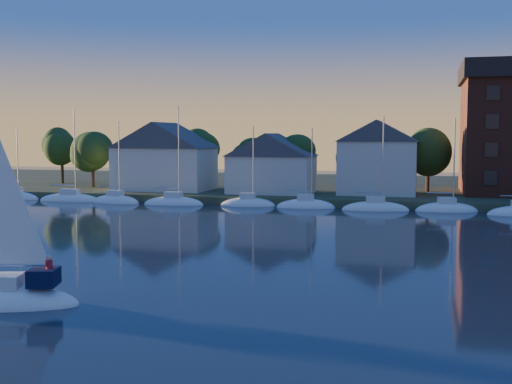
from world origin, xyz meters
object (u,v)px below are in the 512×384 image
(clubhouse_west, at_px, (165,155))
(clubhouse_east, at_px, (378,156))
(clubhouse_centre, at_px, (272,162))
(hero_sailboat, at_px, (2,295))

(clubhouse_west, bearing_deg, clubhouse_east, 1.91)
(clubhouse_east, bearing_deg, clubhouse_centre, -171.87)
(clubhouse_east, bearing_deg, hero_sailboat, -104.61)
(clubhouse_centre, relative_size, clubhouse_east, 1.10)
(clubhouse_west, relative_size, clubhouse_centre, 1.18)
(clubhouse_east, xyz_separation_m, hero_sailboat, (-15.17, -58.19, -5.44))
(clubhouse_west, distance_m, hero_sailboat, 59.33)
(clubhouse_centre, relative_size, hero_sailboat, 0.88)
(clubhouse_west, height_order, clubhouse_centre, clubhouse_west)
(clubhouse_west, xyz_separation_m, hero_sailboat, (14.83, -57.19, -5.37))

